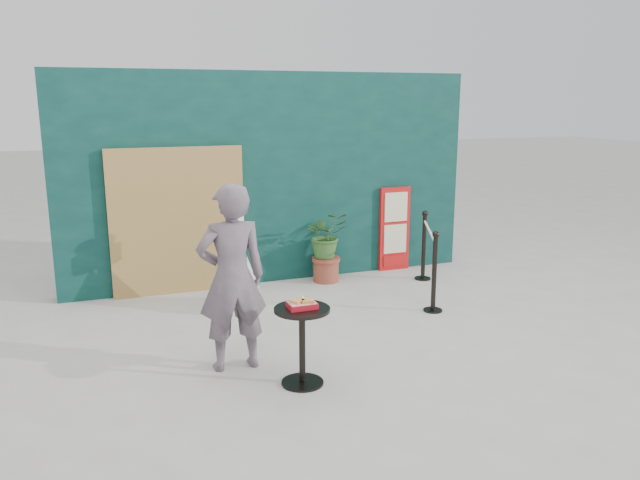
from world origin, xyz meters
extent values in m
plane|color=#ADAAA5|center=(0.00, 0.00, 0.00)|extent=(60.00, 60.00, 0.00)
cube|color=#0A2F2D|center=(0.00, 3.15, 1.50)|extent=(6.00, 0.30, 3.00)
cube|color=tan|center=(-1.40, 2.94, 1.00)|extent=(1.80, 0.08, 2.00)
imported|color=slate|center=(-1.27, 0.25, 0.93)|extent=(0.68, 0.45, 1.86)
cube|color=red|center=(1.90, 2.96, 0.65)|extent=(0.50, 0.06, 1.30)
cube|color=beige|center=(1.90, 2.92, 1.00)|extent=(0.38, 0.02, 0.45)
cube|color=beige|center=(1.90, 2.92, 0.50)|extent=(0.38, 0.02, 0.45)
cube|color=red|center=(1.90, 2.92, 0.15)|extent=(0.38, 0.02, 0.18)
cube|color=white|center=(-0.83, 2.00, 0.13)|extent=(0.49, 0.49, 0.27)
cone|color=silver|center=(-0.83, 2.00, 0.67)|extent=(0.57, 0.57, 0.81)
cylinder|color=white|center=(-0.83, 2.00, 1.18)|extent=(0.23, 0.23, 0.22)
sphere|color=white|center=(-0.83, 2.00, 1.38)|extent=(0.18, 0.18, 0.18)
cylinder|color=black|center=(-0.76, -0.34, 0.01)|extent=(0.40, 0.40, 0.02)
cylinder|color=black|center=(-0.76, -0.34, 0.36)|extent=(0.06, 0.06, 0.72)
cylinder|color=black|center=(-0.76, -0.34, 0.73)|extent=(0.52, 0.52, 0.03)
cube|color=#AE1220|center=(-0.76, -0.34, 0.78)|extent=(0.26, 0.19, 0.05)
cube|color=red|center=(-0.76, -0.34, 0.80)|extent=(0.24, 0.17, 0.00)
cube|color=#DF9B51|center=(-0.80, -0.33, 0.82)|extent=(0.15, 0.14, 0.02)
cube|color=#E09252|center=(-0.71, -0.36, 0.82)|extent=(0.13, 0.13, 0.02)
cone|color=#FDE642|center=(-0.74, -0.29, 0.83)|extent=(0.06, 0.06, 0.06)
cylinder|color=brown|center=(0.67, 2.72, 0.15)|extent=(0.37, 0.37, 0.31)
cylinder|color=brown|center=(0.67, 2.72, 0.33)|extent=(0.41, 0.41, 0.05)
imported|color=#345F28|center=(0.67, 2.72, 0.70)|extent=(0.61, 0.53, 0.68)
cylinder|color=black|center=(1.46, 1.02, 0.01)|extent=(0.24, 0.24, 0.02)
cylinder|color=black|center=(1.46, 1.02, 0.48)|extent=(0.06, 0.06, 0.96)
sphere|color=black|center=(1.46, 1.02, 0.99)|extent=(0.09, 0.09, 0.09)
cylinder|color=black|center=(2.06, 2.32, 0.01)|extent=(0.24, 0.24, 0.02)
cylinder|color=black|center=(2.06, 2.32, 0.48)|extent=(0.06, 0.06, 0.96)
sphere|color=black|center=(2.06, 2.32, 0.99)|extent=(0.09, 0.09, 0.09)
cylinder|color=silver|center=(1.76, 1.67, 0.88)|extent=(0.63, 1.31, 0.03)
camera|label=1|loc=(-2.53, -5.48, 2.63)|focal=35.00mm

